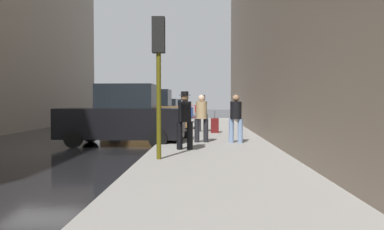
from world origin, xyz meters
The scene contains 16 objects.
ground_plane centered at (0.00, 0.00, 0.00)m, with size 120.00×120.00×0.00m, color black.
sidewalk centered at (6.00, 0.00, 0.07)m, with size 4.00×40.00×0.15m, color gray.
parked_black_suv centered at (2.65, 1.05, 1.03)m, with size 4.64×2.15×2.25m.
parked_bronze_suv centered at (2.65, 7.21, 1.03)m, with size 4.67×2.20×2.25m.
parked_gray_coupe centered at (2.65, 13.56, 0.85)m, with size 4.24×2.14×1.79m.
parked_blue_sedan centered at (2.65, 19.76, 0.85)m, with size 4.26×2.17×1.79m.
parked_silver_sedan centered at (2.65, 26.60, 0.85)m, with size 4.22×2.09×1.79m.
parked_red_hatchback centered at (2.65, 32.51, 0.85)m, with size 4.26×2.17×1.79m.
fire_hydrant centered at (4.45, 6.03, 0.50)m, with size 0.42×0.22×0.70m.
traffic_light centered at (4.50, -3.25, 2.76)m, with size 0.32×0.32×3.60m.
pedestrian_with_beanie centered at (5.59, 5.49, 1.14)m, with size 0.50×0.41×1.78m.
pedestrian_in_jeans centered at (6.78, 0.53, 1.10)m, with size 0.53×0.49×1.71m.
pedestrian_in_tan_coat centered at (5.56, 0.70, 1.10)m, with size 0.51×0.43×1.71m.
pedestrian_with_fedora centered at (5.06, -1.36, 1.14)m, with size 0.52×0.44×1.78m.
rolling_suitcase centered at (6.16, 4.86, 0.49)m, with size 0.36×0.56×1.04m.
duffel_bag centered at (4.87, 2.31, 0.29)m, with size 0.32×0.44×0.28m.
Camera 1 is at (5.64, -12.72, 1.63)m, focal length 35.00 mm.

